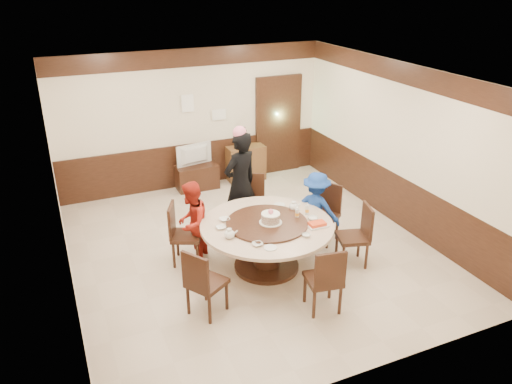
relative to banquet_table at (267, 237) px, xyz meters
name	(u,v)px	position (x,y,z in m)	size (l,w,h in m)	color
room	(251,188)	(0.01, 0.60, 0.55)	(6.00, 6.04, 2.84)	beige
banquet_table	(267,237)	(0.00, 0.00, 0.00)	(1.97, 1.97, 0.78)	black
chair_0	(323,224)	(1.22, 0.39, -0.23)	(0.61, 0.61, 0.97)	black
chair_1	(251,213)	(0.28, 1.25, -0.23)	(0.60, 0.60, 0.97)	black
chair_2	(186,244)	(-1.07, 0.66, -0.23)	(0.59, 0.58, 0.97)	black
chair_3	(206,293)	(-1.18, -0.67, -0.23)	(0.61, 0.61, 0.97)	black
chair_4	(323,290)	(0.26, -1.22, -0.23)	(0.51, 0.52, 0.97)	black
chair_5	(353,246)	(1.27, -0.42, -0.23)	(0.55, 0.54, 0.97)	black
person_standing	(240,184)	(0.07, 1.21, 0.37)	(0.66, 0.43, 1.81)	black
person_red	(192,223)	(-0.95, 0.65, 0.12)	(0.64, 0.50, 1.31)	#B02417
person_blue	(316,209)	(1.05, 0.37, 0.09)	(0.81, 0.46, 1.25)	navy
birthday_cake	(271,218)	(0.04, -0.03, 0.32)	(0.34, 0.34, 0.22)	white
teapot_left	(229,234)	(-0.65, -0.17, 0.28)	(0.17, 0.15, 0.13)	white
teapot_right	(294,207)	(0.57, 0.25, 0.28)	(0.17, 0.15, 0.13)	white
bowl_0	(225,219)	(-0.53, 0.35, 0.24)	(0.15, 0.15, 0.04)	white
bowl_1	(306,235)	(0.35, -0.56, 0.24)	(0.12, 0.12, 0.04)	white
bowl_2	(258,244)	(-0.38, -0.51, 0.23)	(0.14, 0.14, 0.04)	white
bowl_3	(313,218)	(0.68, -0.15, 0.24)	(0.15, 0.15, 0.05)	white
bowl_4	(221,228)	(-0.67, 0.13, 0.23)	(0.14, 0.14, 0.03)	white
saucer_near	(270,248)	(-0.25, -0.65, 0.22)	(0.18, 0.18, 0.01)	white
saucer_far	(279,205)	(0.45, 0.50, 0.22)	(0.18, 0.18, 0.01)	white
shrimp_platter	(317,224)	(0.64, -0.36, 0.24)	(0.30, 0.20, 0.06)	white
bottle_0	(297,214)	(0.49, -0.02, 0.30)	(0.06, 0.06, 0.16)	white
bottle_1	(307,210)	(0.69, 0.03, 0.30)	(0.06, 0.06, 0.16)	white
tv_stand	(197,177)	(-0.05, 3.34, -0.28)	(0.85, 0.45, 0.50)	black
television	(196,155)	(-0.05, 3.34, 0.19)	(0.77, 0.10, 0.45)	gray
side_cabinet	(246,163)	(1.05, 3.37, -0.16)	(0.80, 0.40, 0.75)	brown
thermos	(243,138)	(1.00, 3.37, 0.41)	(0.15, 0.15, 0.38)	silver
notice_left	(188,103)	(-0.10, 3.54, 1.22)	(0.25, 0.00, 0.35)	white
notice_right	(219,115)	(0.55, 3.54, 0.92)	(0.30, 0.00, 0.22)	white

